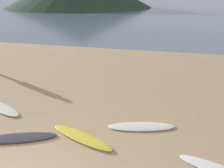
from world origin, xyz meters
TOP-DOWN VIEW (x-y plane):
  - ground_plane at (0.00, 10.00)m, footprint 120.00×120.00m
  - ocean_water at (0.00, 64.43)m, footprint 140.00×100.00m
  - surfboard_2 at (-2.70, 3.81)m, footprint 2.08×1.29m
  - surfboard_3 at (-1.04, 2.25)m, footprint 2.39×1.40m
  - surfboard_4 at (0.81, 2.75)m, footprint 2.26×1.27m
  - surfboard_5 at (2.41, 3.81)m, footprint 2.20×1.10m

SIDE VIEW (x-z plane):
  - ground_plane at x=0.00m, z-range -0.20..0.00m
  - ocean_water at x=0.00m, z-range 0.00..0.00m
  - surfboard_5 at x=2.41m, z-range 0.00..0.06m
  - surfboard_3 at x=-1.04m, z-range 0.00..0.07m
  - surfboard_2 at x=-2.70m, z-range 0.00..0.09m
  - surfboard_4 at x=0.81m, z-range 0.00..0.09m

